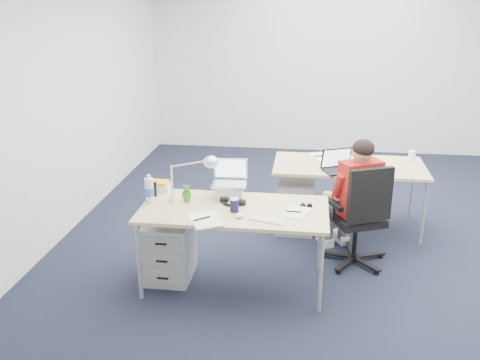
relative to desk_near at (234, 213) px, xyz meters
name	(u,v)px	position (x,y,z in m)	size (l,w,h in m)	color
floor	(347,243)	(1.05, 0.98, -0.68)	(7.00, 7.00, 0.00)	black
room	(359,78)	(1.05, 0.98, 1.03)	(6.02, 7.02, 2.80)	silver
desk_near	(234,213)	(0.00, 0.00, 0.00)	(1.60, 0.80, 0.73)	tan
desk_far	(349,169)	(1.05, 1.38, 0.00)	(1.60, 0.80, 0.73)	tan
office_chair	(357,236)	(1.10, 0.53, -0.40)	(0.84, 0.84, 1.02)	black
seated_person	(351,198)	(1.04, 0.69, -0.07)	(0.58, 0.73, 1.21)	maroon
drawer_pedestal_near	(170,249)	(-0.60, 0.06, -0.41)	(0.40, 0.50, 0.55)	#A7ABAC
drawer_pedestal_far	(295,205)	(0.49, 1.27, -0.41)	(0.40, 0.50, 0.55)	#A7ABAC
silver_laptop	(229,180)	(-0.08, 0.26, 0.21)	(0.31, 0.24, 0.33)	silver
wireless_keyboard	(268,219)	(0.31, -0.22, 0.05)	(0.28, 0.12, 0.01)	white
computer_mouse	(240,216)	(0.08, -0.19, 0.06)	(0.06, 0.10, 0.03)	white
headphones	(233,201)	(-0.03, 0.11, 0.07)	(0.24, 0.19, 0.04)	black
can_koozie	(234,205)	(0.01, -0.07, 0.11)	(0.07, 0.07, 0.12)	#171440
water_bottle	(149,189)	(-0.75, 0.04, 0.17)	(0.08, 0.08, 0.25)	silver
bear_figurine	(187,193)	(-0.44, 0.10, 0.12)	(0.08, 0.06, 0.16)	#206E1D
book_stack	(160,186)	(-0.75, 0.35, 0.09)	(0.19, 0.14, 0.09)	silver
cordless_phone	(154,189)	(-0.75, 0.19, 0.11)	(0.04, 0.02, 0.14)	black
papers_left	(205,220)	(-0.20, -0.29, 0.05)	(0.23, 0.33, 0.01)	#FFF293
papers_right	(295,213)	(0.52, -0.04, 0.05)	(0.19, 0.27, 0.01)	#FFF293
sunglasses	(306,206)	(0.61, 0.10, 0.06)	(0.11, 0.05, 0.02)	black
desk_lamp	(187,178)	(-0.42, 0.09, 0.27)	(0.39, 0.14, 0.45)	silver
dark_laptop	(341,161)	(0.94, 1.12, 0.17)	(0.33, 0.32, 0.24)	black
far_cup	(412,156)	(1.73, 1.60, 0.10)	(0.08, 0.08, 0.11)	white
far_papers	(323,157)	(0.77, 1.62, 0.05)	(0.22, 0.32, 0.01)	white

